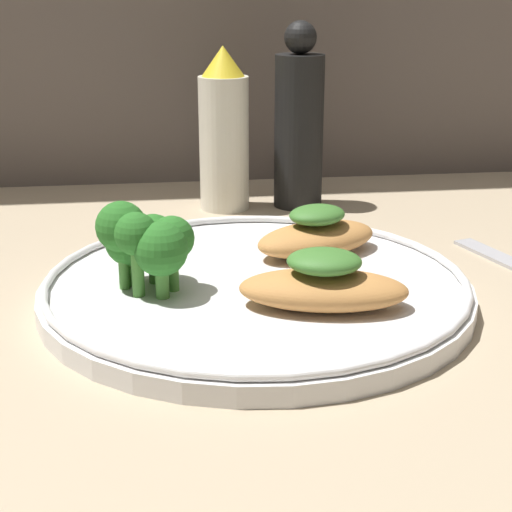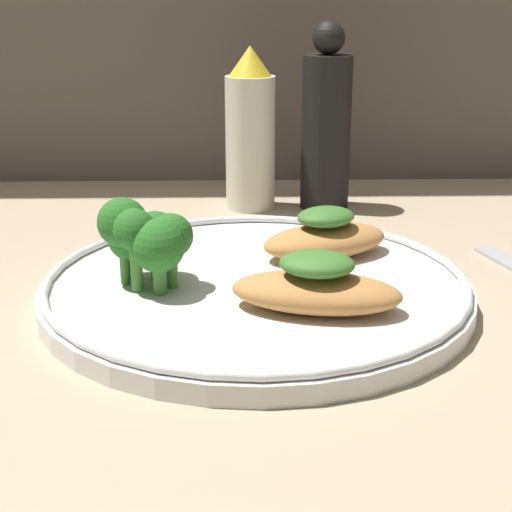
{
  "view_description": "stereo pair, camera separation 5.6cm",
  "coord_description": "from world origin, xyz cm",
  "views": [
    {
      "loc": [
        -6.78,
        -52.3,
        21.96
      ],
      "look_at": [
        0.0,
        0.0,
        3.4
      ],
      "focal_mm": 55.0,
      "sensor_mm": 36.0,
      "label": 1
    },
    {
      "loc": [
        -1.21,
        -52.72,
        21.96
      ],
      "look_at": [
        0.0,
        0.0,
        3.4
      ],
      "focal_mm": 55.0,
      "sensor_mm": 36.0,
      "label": 2
    }
  ],
  "objects": [
    {
      "name": "grilled_meat_front",
      "position": [
        3.84,
        -5.1,
        2.98
      ],
      "size": [
        12.07,
        7.37,
        4.01
      ],
      "color": "#BC7F42",
      "rests_on": "plate"
    },
    {
      "name": "grilled_meat_middle",
      "position": [
        5.57,
        5.61,
        2.95
      ],
      "size": [
        11.52,
        8.67,
        3.96
      ],
      "color": "#BC7F42",
      "rests_on": "plate"
    },
    {
      "name": "ground_plane",
      "position": [
        0.0,
        0.0,
        -0.5
      ],
      "size": [
        180.0,
        180.0,
        1.0
      ],
      "primitive_type": "cube",
      "color": "tan"
    },
    {
      "name": "plate",
      "position": [
        0.0,
        0.0,
        0.99
      ],
      "size": [
        31.05,
        31.05,
        2.0
      ],
      "color": "white",
      "rests_on": "ground_plane"
    },
    {
      "name": "pepper_grinder",
      "position": [
        7.54,
        24.77,
        8.35
      ],
      "size": [
        4.91,
        4.91,
        18.4
      ],
      "color": "black",
      "rests_on": "ground_plane"
    },
    {
      "name": "sauce_bottle",
      "position": [
        0.18,
        24.77,
        7.72
      ],
      "size": [
        4.96,
        4.96,
        16.13
      ],
      "color": "silver",
      "rests_on": "ground_plane"
    },
    {
      "name": "broccoli_bunch",
      "position": [
        -7.79,
        -0.48,
        5.07
      ],
      "size": [
        6.78,
        6.57,
        6.35
      ],
      "color": "#4C8E38",
      "rests_on": "plate"
    }
  ]
}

